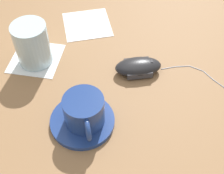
{
  "coord_description": "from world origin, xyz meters",
  "views": [
    {
      "loc": [
        0.34,
        -0.4,
        0.56
      ],
      "look_at": [
        0.11,
        -0.02,
        0.03
      ],
      "focal_mm": 50.0,
      "sensor_mm": 36.0,
      "label": 1
    }
  ],
  "objects_px": {
    "computer_mouse": "(138,67)",
    "drinking_glass": "(32,44)",
    "saucer": "(82,121)",
    "coffee_cup": "(84,111)"
  },
  "relations": [
    {
      "from": "computer_mouse",
      "to": "drinking_glass",
      "type": "relative_size",
      "value": 1.15
    },
    {
      "from": "computer_mouse",
      "to": "drinking_glass",
      "type": "height_order",
      "value": "drinking_glass"
    },
    {
      "from": "drinking_glass",
      "to": "computer_mouse",
      "type": "bearing_deg",
      "value": 22.99
    },
    {
      "from": "coffee_cup",
      "to": "drinking_glass",
      "type": "distance_m",
      "value": 0.23
    },
    {
      "from": "coffee_cup",
      "to": "computer_mouse",
      "type": "distance_m",
      "value": 0.19
    },
    {
      "from": "saucer",
      "to": "computer_mouse",
      "type": "relative_size",
      "value": 1.12
    },
    {
      "from": "coffee_cup",
      "to": "drinking_glass",
      "type": "xyz_separation_m",
      "value": [
        -0.21,
        0.09,
        0.01
      ]
    },
    {
      "from": "coffee_cup",
      "to": "computer_mouse",
      "type": "height_order",
      "value": "coffee_cup"
    },
    {
      "from": "saucer",
      "to": "coffee_cup",
      "type": "relative_size",
      "value": 1.41
    },
    {
      "from": "computer_mouse",
      "to": "drinking_glass",
      "type": "xyz_separation_m",
      "value": [
        -0.24,
        -0.1,
        0.04
      ]
    }
  ]
}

